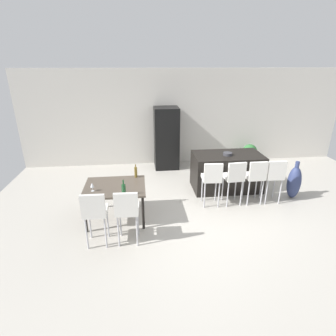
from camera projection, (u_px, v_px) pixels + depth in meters
The scene contains 17 objects.
ground_plane at pixel (206, 205), 6.13m from camera, with size 10.00×10.00×0.00m, color #ADA89E.
back_wall at pixel (186, 117), 8.33m from camera, with size 10.00×0.12×2.90m, color beige.
kitchen_island at pixel (227, 171), 6.80m from camera, with size 1.70×0.92×0.92m, color black.
bar_chair_left at pixel (212, 177), 5.87m from camera, with size 0.42×0.42×1.05m.
bar_chair_middle at pixel (234, 176), 5.92m from camera, with size 0.43×0.43×1.05m.
bar_chair_right at pixel (255, 175), 5.97m from camera, with size 0.40×0.40×1.05m.
bar_chair_far at pixel (274, 174), 6.02m from camera, with size 0.41×0.41×1.05m.
dining_table at pixel (115, 189), 5.38m from camera, with size 1.21×0.99×0.74m.
dining_chair_near at pixel (95, 210), 4.54m from camera, with size 0.41×0.41×1.05m.
dining_chair_far at pixel (127, 209), 4.60m from camera, with size 0.42×0.42×1.05m.
wine_bottle_left at pixel (124, 190), 4.94m from camera, with size 0.08×0.08×0.31m.
wine_bottle_inner at pixel (136, 172), 5.72m from camera, with size 0.06×0.06×0.29m.
wine_glass_middle at pixel (92, 185), 5.10m from camera, with size 0.07×0.07×0.17m.
refrigerator at pixel (166, 138), 8.05m from camera, with size 0.72×0.68×1.84m, color black.
fruit_bowl at pixel (228, 154), 6.55m from camera, with size 0.22×0.22×0.07m, color #333338.
floor_vase at pixel (294, 182), 6.33m from camera, with size 0.31×0.31×0.92m.
potted_plant at pixel (250, 152), 8.51m from camera, with size 0.45×0.45×0.64m.
Camera 1 is at (-1.45, -5.27, 3.03)m, focal length 28.66 mm.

